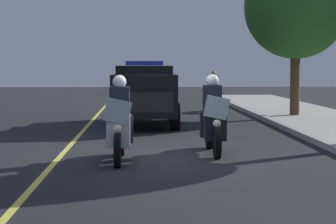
{
  "coord_description": "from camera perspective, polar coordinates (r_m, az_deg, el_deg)",
  "views": [
    {
      "loc": [
        12.4,
        -0.57,
        1.92
      ],
      "look_at": [
        -0.48,
        0.0,
        0.9
      ],
      "focal_mm": 63.64,
      "sensor_mm": 36.0,
      "label": 1
    }
  ],
  "objects": [
    {
      "name": "ground_plane",
      "position": [
        12.56,
        0.1,
        -4.27
      ],
      "size": [
        80.0,
        80.0,
        0.0
      ],
      "primitive_type": "plane",
      "color": "black"
    },
    {
      "name": "lane_stripe_center",
      "position": [
        12.66,
        -10.34,
        -4.25
      ],
      "size": [
        48.0,
        0.12,
        0.01
      ],
      "primitive_type": "cube",
      "color": "#E0D14C",
      "rests_on": "ground"
    },
    {
      "name": "police_motorcycle_lead_left",
      "position": [
        11.93,
        -4.69,
        -1.36
      ],
      "size": [
        2.14,
        0.56,
        1.72
      ],
      "color": "black",
      "rests_on": "ground"
    },
    {
      "name": "police_motorcycle_lead_right",
      "position": [
        12.95,
        4.33,
        -0.9
      ],
      "size": [
        2.14,
        0.56,
        1.72
      ],
      "color": "black",
      "rests_on": "ground"
    },
    {
      "name": "police_suv",
      "position": [
        19.03,
        -2.26,
        1.94
      ],
      "size": [
        4.92,
        2.11,
        2.05
      ],
      "color": "black",
      "rests_on": "ground"
    },
    {
      "name": "cyclist_background",
      "position": [
        24.51,
        4.39,
        1.98
      ],
      "size": [
        1.76,
        0.32,
        1.69
      ],
      "color": "black",
      "rests_on": "ground"
    },
    {
      "name": "tree_far_back",
      "position": [
        22.35,
        12.18,
        9.8
      ],
      "size": [
        3.76,
        3.76,
        5.82
      ],
      "color": "#4C3823",
      "rests_on": "sidewalk_strip"
    }
  ]
}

